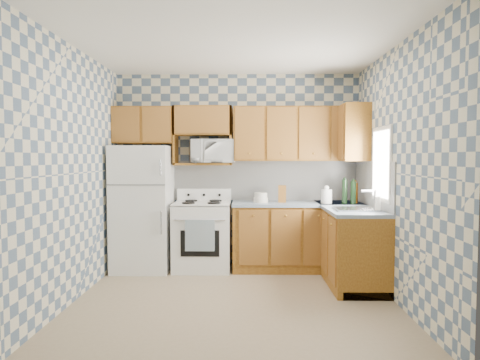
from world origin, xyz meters
The scene contains 29 objects.
floor centered at (0.00, 0.00, 0.00)m, with size 3.40×3.40×0.00m, color #8B7657.
back_wall centered at (0.00, 1.60, 1.35)m, with size 3.40×0.02×2.70m, color slate.
right_wall centered at (1.70, 0.00, 1.35)m, with size 0.02×3.20×2.70m, color slate.
backsplash_back centered at (0.40, 1.59, 1.20)m, with size 2.60×0.01×0.56m, color silver.
backsplash_right centered at (1.69, 0.80, 1.20)m, with size 0.01×1.60×0.56m, color silver.
refrigerator centered at (-1.27, 1.25, 0.84)m, with size 0.75×0.70×1.68m, color white.
stove_body centered at (-0.47, 1.28, 0.45)m, with size 0.76×0.65×0.90m, color white.
cooktop centered at (-0.47, 1.28, 0.91)m, with size 0.76×0.65×0.03m, color silver.
backguard centered at (-0.47, 1.55, 1.00)m, with size 0.76×0.08×0.17m, color white.
dish_towel_left centered at (-0.56, 0.93, 0.53)m, with size 0.19×0.03×0.40m, color navy.
dish_towel_right centered at (-0.37, 0.93, 0.53)m, with size 0.19×0.03×0.40m, color navy.
base_cabinets_back centered at (0.82, 1.30, 0.44)m, with size 1.75×0.60×0.88m, color #643610.
base_cabinets_right centered at (1.40, 0.80, 0.44)m, with size 0.60×1.60×0.88m, color #643610.
countertop_back centered at (0.82, 1.30, 0.90)m, with size 1.77×0.63×0.04m, color slate.
countertop_right centered at (1.40, 0.80, 0.90)m, with size 0.63×1.60×0.04m, color slate.
upper_cabinets_back centered at (0.82, 1.44, 1.85)m, with size 1.75×0.33×0.74m, color #643610.
upper_cabinets_fridge centered at (-1.29, 1.44, 1.97)m, with size 0.82×0.33×0.50m, color #643610.
upper_cabinets_right centered at (1.53, 1.25, 1.85)m, with size 0.33×0.70×0.74m, color #643610.
microwave_shelf centered at (-0.47, 1.44, 1.44)m, with size 0.80×0.33×0.03m, color #643610.
microwave centered at (-0.35, 1.41, 1.61)m, with size 0.59×0.40×0.33m, color white.
sink centered at (1.40, 0.45, 0.93)m, with size 0.48×0.40×0.03m, color #B7B7BC.
window centered at (1.69, 0.45, 1.45)m, with size 0.02×0.66×0.86m, color silver.
bottle_0 centered at (1.42, 1.14, 1.08)m, with size 0.07×0.07×0.32m, color black.
bottle_1 centered at (1.52, 1.08, 1.07)m, with size 0.07×0.07×0.30m, color black.
bottle_2 centered at (1.57, 1.18, 1.06)m, with size 0.07×0.07×0.28m, color #633109.
knife_block centered at (0.61, 1.28, 1.04)m, with size 0.10×0.10×0.23m, color brown.
electric_kettle centered at (1.19, 1.15, 1.01)m, with size 0.15×0.15×0.18m, color white.
food_containers centered at (0.32, 1.28, 0.99)m, with size 0.20×0.20×0.13m, color beige, non-canonical shape.
soap_bottle centered at (1.60, 0.29, 1.01)m, with size 0.06×0.06×0.17m, color beige.
Camera 1 is at (0.13, -4.49, 1.52)m, focal length 32.00 mm.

